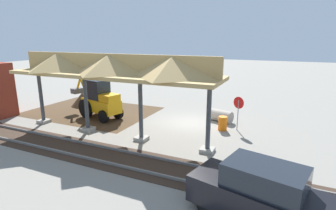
{
  "coord_description": "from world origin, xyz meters",
  "views": [
    {
      "loc": [
        -5.93,
        16.51,
        5.7
      ],
      "look_at": [
        0.82,
        1.75,
        1.6
      ],
      "focal_mm": 28.0,
      "sensor_mm": 36.0,
      "label": 1
    }
  ],
  "objects": [
    {
      "name": "ground_plane",
      "position": [
        0.0,
        0.0,
        0.0
      ],
      "size": [
        120.0,
        120.0,
        0.0
      ],
      "primitive_type": "plane",
      "color": "gray"
    },
    {
      "name": "dirt_work_zone",
      "position": [
        8.23,
        0.45,
        0.0
      ],
      "size": [
        9.82,
        7.0,
        0.01
      ],
      "primitive_type": "cube",
      "color": "#4C3823",
      "rests_on": "ground"
    },
    {
      "name": "platform_canopy",
      "position": [
        3.38,
        4.18,
        4.17
      ],
      "size": [
        13.04,
        3.2,
        4.9
      ],
      "color": "#9E998E",
      "rests_on": "ground"
    },
    {
      "name": "rail_tracks",
      "position": [
        0.0,
        6.8,
        0.03
      ],
      "size": [
        60.0,
        2.58,
        0.15
      ],
      "color": "slate",
      "rests_on": "ground"
    },
    {
      "name": "stop_sign",
      "position": [
        -3.32,
        0.12,
        1.57
      ],
      "size": [
        0.69,
        0.37,
        2.19
      ],
      "color": "gray",
      "rests_on": "ground"
    },
    {
      "name": "backhoe",
      "position": [
        6.46,
        1.53,
        1.27
      ],
      "size": [
        5.14,
        2.46,
        2.82
      ],
      "color": "orange",
      "rests_on": "ground"
    },
    {
      "name": "dirt_mound",
      "position": [
        10.14,
        -0.66,
        0.0
      ],
      "size": [
        4.05,
        4.05,
        2.39
      ],
      "primitive_type": "cone",
      "color": "#4C3823",
      "rests_on": "ground"
    },
    {
      "name": "concrete_pipe",
      "position": [
        -1.97,
        -1.22,
        0.41
      ],
      "size": [
        1.73,
        1.26,
        0.82
      ],
      "color": "#9E9384",
      "rests_on": "ground"
    },
    {
      "name": "distant_parked_car",
      "position": [
        -5.47,
        8.67,
        0.98
      ],
      "size": [
        4.49,
        2.68,
        1.98
      ],
      "color": "black",
      "rests_on": "ground"
    },
    {
      "name": "traffic_barrel",
      "position": [
        -2.47,
        0.53,
        0.45
      ],
      "size": [
        0.56,
        0.56,
        0.9
      ],
      "primitive_type": "cylinder",
      "color": "orange",
      "rests_on": "ground"
    }
  ]
}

